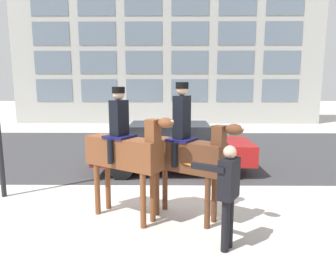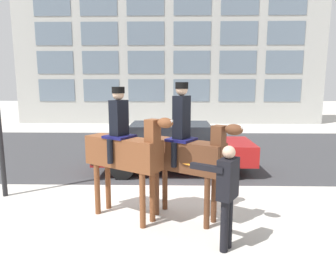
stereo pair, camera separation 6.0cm
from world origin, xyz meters
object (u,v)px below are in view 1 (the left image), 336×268
object	(u,v)px
mounted_horse_lead	(125,150)
street_car_near_lane	(172,146)
mounted_horse_companion	(187,151)
pedestrian_bystander	(227,189)

from	to	relation	value
mounted_horse_lead	street_car_near_lane	bearing A→B (deg)	105.18
mounted_horse_companion	pedestrian_bystander	bearing A→B (deg)	-30.72
pedestrian_bystander	street_car_near_lane	xyz separation A→B (m)	(-0.84, 4.33, -0.23)
mounted_horse_lead	pedestrian_bystander	size ratio (longest dim) A/B	1.52
mounted_horse_lead	street_car_near_lane	size ratio (longest dim) A/B	0.55
mounted_horse_lead	pedestrian_bystander	bearing A→B (deg)	-1.10
mounted_horse_lead	street_car_near_lane	world-z (taller)	mounted_horse_lead
mounted_horse_companion	pedestrian_bystander	distance (m)	1.29
pedestrian_bystander	street_car_near_lane	distance (m)	4.42
mounted_horse_lead	mounted_horse_companion	world-z (taller)	mounted_horse_companion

